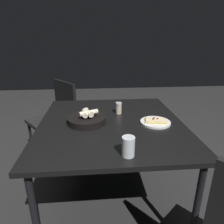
% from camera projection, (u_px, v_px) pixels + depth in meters
% --- Properties ---
extents(ground, '(8.00, 8.00, 0.00)m').
position_uv_depth(ground, '(111.00, 199.00, 1.77)').
color(ground, '#272727').
extents(dining_table, '(1.13, 1.05, 0.73)m').
position_uv_depth(dining_table, '(111.00, 129.00, 1.53)').
color(dining_table, black).
rests_on(dining_table, ground).
extents(pizza_plate, '(0.22, 0.22, 0.04)m').
position_uv_depth(pizza_plate, '(155.00, 122.00, 1.49)').
color(pizza_plate, white).
rests_on(pizza_plate, dining_table).
extents(bread_basket, '(0.28, 0.28, 0.10)m').
position_uv_depth(bread_basket, '(87.00, 119.00, 1.48)').
color(bread_basket, black).
rests_on(bread_basket, dining_table).
extents(beer_glass, '(0.07, 0.07, 0.11)m').
position_uv_depth(beer_glass, '(128.00, 148.00, 1.07)').
color(beer_glass, silver).
rests_on(beer_glass, dining_table).
extents(pepper_shaker, '(0.05, 0.05, 0.09)m').
position_uv_depth(pepper_shaker, '(119.00, 109.00, 1.66)').
color(pepper_shaker, '#BFB299').
rests_on(pepper_shaker, dining_table).
extents(chair_near, '(0.62, 0.62, 0.85)m').
position_uv_depth(chair_near, '(57.00, 114.00, 2.34)').
color(chair_near, black).
rests_on(chair_near, ground).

